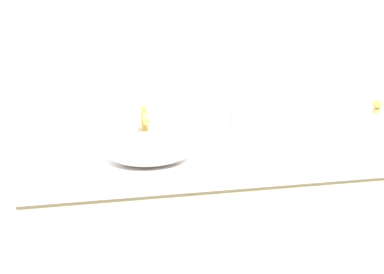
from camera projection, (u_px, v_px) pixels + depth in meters
bathroom_wall_rear at (224, 46)px, 1.99m from camera, size 6.00×0.06×2.60m
vanity_counter at (229, 252)px, 1.95m from camera, size 1.61×0.52×0.91m
wall_mirror_panel at (218, 6)px, 1.90m from camera, size 1.54×0.01×1.12m
sink_basin at (150, 148)px, 1.69m from camera, size 0.32×0.27×0.11m
faucet at (145, 125)px, 1.82m from camera, size 0.03×0.13×0.18m
soap_dispenser at (375, 123)px, 1.98m from camera, size 0.07×0.07×0.17m
lotion_bottle at (235, 128)px, 1.84m from camera, size 0.05×0.05×0.17m
tissue_box at (303, 134)px, 1.81m from camera, size 0.12×0.12×0.17m
candle_jar at (341, 143)px, 1.87m from camera, size 0.05×0.05×0.04m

